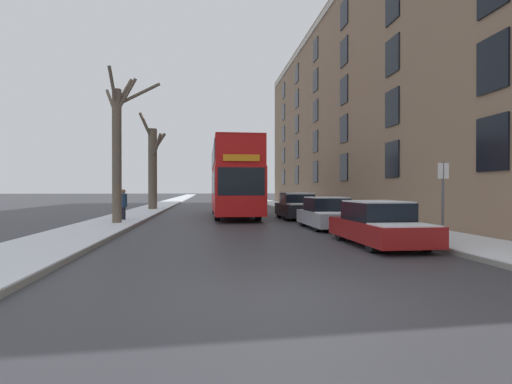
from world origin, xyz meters
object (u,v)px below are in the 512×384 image
(parked_car_2, at_px, (297,207))
(street_sign_post, at_px, (443,199))
(bare_tree_left_0, at_px, (118,148))
(bare_tree_left_1, at_px, (153,166))
(pedestrian_left_sidewalk, at_px, (123,204))
(parked_car_0, at_px, (378,225))
(double_decker_bus, at_px, (234,176))
(parked_car_1, at_px, (327,214))

(parked_car_2, bearing_deg, street_sign_post, -83.31)
(bare_tree_left_0, distance_m, bare_tree_left_1, 12.94)
(bare_tree_left_0, bearing_deg, pedestrian_left_sidewalk, 93.94)
(street_sign_post, bearing_deg, bare_tree_left_0, 140.87)
(parked_car_0, xyz_separation_m, pedestrian_left_sidewalk, (-9.30, 9.36, 0.31))
(bare_tree_left_0, relative_size, parked_car_0, 1.67)
(parked_car_0, height_order, pedestrian_left_sidewalk, pedestrian_left_sidewalk)
(bare_tree_left_0, distance_m, parked_car_2, 10.17)
(bare_tree_left_1, height_order, parked_car_0, bare_tree_left_1)
(double_decker_bus, distance_m, parked_car_2, 4.71)
(double_decker_bus, relative_size, street_sign_post, 4.59)
(parked_car_1, relative_size, pedestrian_left_sidewalk, 2.34)
(bare_tree_left_1, height_order, pedestrian_left_sidewalk, bare_tree_left_1)
(parked_car_2, relative_size, pedestrian_left_sidewalk, 2.43)
(parked_car_1, bearing_deg, pedestrian_left_sidewalk, 155.60)
(parked_car_2, relative_size, street_sign_post, 1.68)
(parked_car_2, bearing_deg, bare_tree_left_1, 133.85)
(parked_car_1, height_order, pedestrian_left_sidewalk, pedestrian_left_sidewalk)
(parked_car_1, xyz_separation_m, street_sign_post, (1.39, -6.22, 0.78))
(bare_tree_left_1, bearing_deg, parked_car_2, -46.15)
(double_decker_bus, bearing_deg, street_sign_post, -71.53)
(pedestrian_left_sidewalk, bearing_deg, bare_tree_left_1, -27.02)
(bare_tree_left_0, distance_m, parked_car_0, 12.23)
(pedestrian_left_sidewalk, bearing_deg, bare_tree_left_0, 157.02)
(bare_tree_left_1, height_order, parked_car_1, bare_tree_left_1)
(parked_car_0, height_order, parked_car_2, parked_car_2)
(bare_tree_left_0, xyz_separation_m, street_sign_post, (10.57, -8.60, -2.19))
(double_decker_bus, xyz_separation_m, street_sign_post, (4.84, -14.50, -1.11))
(parked_car_0, xyz_separation_m, parked_car_1, (0.00, 5.14, 0.01))
(parked_car_0, height_order, street_sign_post, street_sign_post)
(bare_tree_left_0, xyz_separation_m, parked_car_0, (9.18, -7.51, -2.99))
(parked_car_0, xyz_separation_m, street_sign_post, (1.39, -1.08, 0.79))
(parked_car_0, height_order, parked_car_1, parked_car_1)
(parked_car_0, relative_size, parked_car_2, 1.03)
(pedestrian_left_sidewalk, bearing_deg, double_decker_bus, -82.18)
(parked_car_1, height_order, parked_car_2, parked_car_2)
(double_decker_bus, height_order, parked_car_1, double_decker_bus)
(bare_tree_left_0, bearing_deg, street_sign_post, -39.13)
(parked_car_2, bearing_deg, bare_tree_left_0, -160.37)
(double_decker_bus, xyz_separation_m, pedestrian_left_sidewalk, (-5.85, -4.06, -1.59))
(parked_car_0, bearing_deg, parked_car_2, 90.00)
(pedestrian_left_sidewalk, relative_size, street_sign_post, 0.69)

